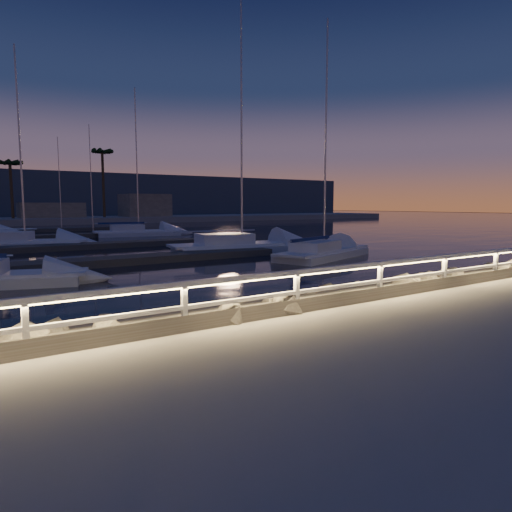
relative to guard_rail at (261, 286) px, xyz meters
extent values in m
plane|color=gray|center=(0.07, 0.00, -0.77)|extent=(400.00, 400.00, 0.00)
cube|color=gray|center=(0.07, -2.50, -0.87)|extent=(240.00, 5.00, 0.20)
cube|color=#655F57|center=(0.07, 1.50, -1.07)|extent=(240.00, 3.45, 1.29)
plane|color=black|center=(0.07, 0.00, -1.97)|extent=(400.00, 400.00, 0.00)
cube|color=silver|center=(-4.93, 0.00, -0.27)|extent=(0.11, 0.11, 1.00)
cube|color=silver|center=(-1.93, 0.00, -0.27)|extent=(0.11, 0.11, 1.00)
cube|color=silver|center=(1.07, 0.00, -0.27)|extent=(0.11, 0.11, 1.00)
cube|color=silver|center=(4.07, 0.00, -0.27)|extent=(0.11, 0.11, 1.00)
cube|color=silver|center=(7.07, 0.00, -0.27)|extent=(0.11, 0.11, 1.00)
cube|color=silver|center=(10.07, 0.00, -0.27)|extent=(0.11, 0.11, 1.00)
cube|color=silver|center=(0.07, 0.00, 0.23)|extent=(44.00, 0.12, 0.12)
cube|color=silver|center=(0.07, 0.00, -0.27)|extent=(44.00, 0.09, 0.09)
cube|color=#E1BF65|center=(0.07, -0.02, 0.15)|extent=(44.00, 0.04, 0.03)
sphere|color=#655F57|center=(-3.90, 1.15, -0.92)|extent=(0.84, 0.84, 0.84)
sphere|color=#655F57|center=(-3.87, 2.34, -1.17)|extent=(0.70, 0.70, 0.70)
sphere|color=#655F57|center=(0.69, 0.15, -0.71)|extent=(1.00, 1.00, 1.00)
sphere|color=#655F57|center=(0.88, 0.18, -0.71)|extent=(0.84, 0.84, 0.84)
sphere|color=#655F57|center=(-1.92, 1.39, -0.97)|extent=(1.05, 1.05, 1.05)
cube|color=#595249|center=(0.07, 16.00, -1.17)|extent=(22.00, 2.00, 0.40)
cube|color=#595249|center=(0.07, 26.00, -1.17)|extent=(22.00, 2.00, 0.40)
cube|color=#595249|center=(0.07, 38.00, -1.17)|extent=(22.00, 2.00, 0.40)
cube|color=#595249|center=(0.07, 50.00, -1.17)|extent=(22.00, 2.00, 0.40)
cube|color=gray|center=(8.07, 75.00, 0.53)|extent=(10.00, 6.00, 3.00)
cube|color=gray|center=(24.07, 74.00, 1.33)|extent=(8.00, 7.00, 4.60)
cylinder|color=brown|center=(2.07, 73.00, 4.13)|extent=(0.44, 0.44, 9.00)
cylinder|color=brown|center=(16.07, 72.00, 5.38)|extent=(0.44, 0.44, 11.50)
cube|color=silver|center=(12.78, 12.00, -1.22)|extent=(8.07, 5.05, 0.51)
cube|color=silver|center=(12.78, 12.00, -0.90)|extent=(8.53, 4.91, 0.14)
cube|color=silver|center=(11.78, 11.63, -0.57)|extent=(3.46, 2.83, 0.61)
cylinder|color=#B5B5BA|center=(12.78, 12.00, 5.84)|extent=(0.11, 0.11, 13.30)
cylinder|color=#B5B5BA|center=(11.28, 11.45, -0.10)|extent=(4.52, 1.73, 0.07)
cube|color=silver|center=(-1.47, 29.16, -1.22)|extent=(8.49, 5.40, 0.58)
cube|color=silver|center=(-1.47, 29.16, -0.85)|extent=(8.97, 5.26, 0.16)
cube|color=silver|center=(-2.52, 29.57, -0.48)|extent=(3.65, 3.00, 0.69)
cylinder|color=#B5B5BA|center=(-1.47, 29.16, 6.25)|extent=(0.13, 0.13, 13.99)
cylinder|color=#B5B5BA|center=(-3.04, 29.77, 0.04)|extent=(4.73, 1.88, 0.08)
cube|color=silver|center=(10.51, 17.78, -1.22)|extent=(9.50, 4.41, 0.61)
cube|color=silver|center=(10.51, 17.78, -0.83)|extent=(10.18, 4.08, 0.17)
cube|color=silver|center=(9.25, 17.97, -0.44)|extent=(3.86, 2.80, 0.72)
cylinder|color=#B5B5BA|center=(10.51, 17.78, 7.21)|extent=(0.13, 0.13, 15.86)
cylinder|color=#B5B5BA|center=(8.63, 18.07, 0.11)|extent=(5.66, 0.96, 0.09)
cube|color=silver|center=(10.03, 37.22, -1.22)|extent=(8.52, 3.94, 0.55)
cube|color=silver|center=(10.03, 37.22, -0.87)|extent=(9.13, 3.63, 0.15)
cube|color=silver|center=(8.90, 37.39, -0.52)|extent=(3.46, 2.51, 0.65)
cylinder|color=#B5B5BA|center=(10.03, 37.22, 6.34)|extent=(0.12, 0.12, 14.23)
cylinder|color=#B5B5BA|center=(8.34, 37.48, -0.03)|extent=(5.08, 0.85, 0.08)
camera|label=1|loc=(-5.86, -8.64, 1.88)|focal=32.00mm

